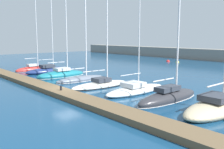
# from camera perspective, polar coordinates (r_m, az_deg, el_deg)

# --- Properties ---
(ground_plane) EXTENTS (120.00, 120.00, 0.00)m
(ground_plane) POSITION_cam_1_polar(r_m,az_deg,el_deg) (26.22, -10.12, -3.77)
(ground_plane) COLOR navy
(dock_pier) EXTENTS (41.58, 2.00, 0.45)m
(dock_pier) POSITION_cam_1_polar(r_m,az_deg,el_deg) (25.60, -12.47, -3.63)
(dock_pier) COLOR brown
(dock_pier) RESTS_ON ground_plane
(sailboat_red_nearest) EXTENTS (2.07, 6.47, 11.78)m
(sailboat_red_nearest) POSITION_cam_1_polar(r_m,az_deg,el_deg) (43.65, -17.18, 1.17)
(sailboat_red_nearest) COLOR #B72D28
(sailboat_red_nearest) RESTS_ON ground_plane
(sailboat_navy_second) EXTENTS (2.56, 7.98, 15.71)m
(sailboat_navy_second) POSITION_cam_1_polar(r_m,az_deg,el_deg) (40.47, -13.82, 0.98)
(sailboat_navy_second) COLOR navy
(sailboat_navy_second) RESTS_ON ground_plane
(sailboat_teal_third) EXTENTS (2.36, 7.33, 14.38)m
(sailboat_teal_third) POSITION_cam_1_polar(r_m,az_deg,el_deg) (35.86, -11.40, 0.07)
(sailboat_teal_third) COLOR #19707F
(sailboat_teal_third) RESTS_ON ground_plane
(sailboat_slate_fourth) EXTENTS (1.77, 7.04, 15.28)m
(sailboat_slate_fourth) POSITION_cam_1_polar(r_m,az_deg,el_deg) (32.08, -7.02, -0.69)
(sailboat_slate_fourth) COLOR slate
(sailboat_slate_fourth) RESTS_ON ground_plane
(sailboat_ivory_fifth) EXTENTS (2.48, 7.48, 11.82)m
(sailboat_ivory_fifth) POSITION_cam_1_polar(r_m,az_deg,el_deg) (28.25, -2.56, -2.21)
(sailboat_ivory_fifth) COLOR silver
(sailboat_ivory_fifth) RESTS_ON ground_plane
(sailboat_white_sixth) EXTENTS (2.81, 7.98, 16.27)m
(sailboat_white_sixth) POSITION_cam_1_polar(r_m,az_deg,el_deg) (25.43, 5.40, -3.26)
(sailboat_white_sixth) COLOR white
(sailboat_white_sixth) RESTS_ON ground_plane
(sailboat_charcoal_seventh) EXTENTS (2.01, 7.73, 17.29)m
(sailboat_charcoal_seventh) POSITION_cam_1_polar(r_m,az_deg,el_deg) (22.60, 12.67, -4.71)
(sailboat_charcoal_seventh) COLOR #2D2D33
(sailboat_charcoal_seventh) RESTS_ON ground_plane
(sailboat_sand_eighth) EXTENTS (3.11, 9.08, 19.31)m
(sailboat_sand_eighth) POSITION_cam_1_polar(r_m,az_deg,el_deg) (20.79, 23.30, -6.28)
(sailboat_sand_eighth) COLOR beige
(sailboat_sand_eighth) RESTS_ON ground_plane
(mooring_buoy_red) EXTENTS (0.80, 0.80, 0.80)m
(mooring_buoy_red) POSITION_cam_1_polar(r_m,az_deg,el_deg) (58.11, 12.51, 2.85)
(mooring_buoy_red) COLOR red
(mooring_buoy_red) RESTS_ON ground_plane
(mooring_buoy_yellow) EXTENTS (0.74, 0.74, 0.74)m
(mooring_buoy_yellow) POSITION_cam_1_polar(r_m,az_deg,el_deg) (56.76, 14.51, 2.65)
(mooring_buoy_yellow) COLOR yellow
(mooring_buoy_yellow) RESTS_ON ground_plane
(dock_bollard) EXTENTS (0.20, 0.20, 0.44)m
(dock_bollard) POSITION_cam_1_polar(r_m,az_deg,el_deg) (24.66, -11.43, -3.01)
(dock_bollard) COLOR black
(dock_bollard) RESTS_ON dock_pier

